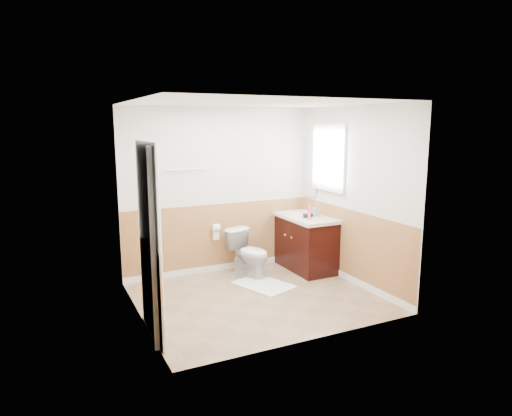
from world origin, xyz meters
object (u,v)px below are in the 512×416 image
lotion_bottle (309,212)px  bath_mat (264,285)px  toilet (249,253)px  vanity_cabinet (305,244)px  soap_dispenser (316,210)px

lotion_bottle → bath_mat: bearing=-169.7°
bath_mat → lotion_bottle: size_ratio=3.64×
toilet → vanity_cabinet: size_ratio=0.64×
vanity_cabinet → bath_mat: bearing=-155.7°
bath_mat → soap_dispenser: (1.05, 0.31, 0.94)m
vanity_cabinet → lotion_bottle: 0.63m
vanity_cabinet → soap_dispenser: size_ratio=5.64×
toilet → soap_dispenser: size_ratio=3.58×
toilet → lotion_bottle: lotion_bottle is taller
toilet → lotion_bottle: (0.83, -0.32, 0.61)m
toilet → soap_dispenser: (1.05, -0.17, 0.60)m
vanity_cabinet → soap_dispenser: (0.12, -0.12, 0.55)m
bath_mat → lotion_bottle: bearing=10.3°
vanity_cabinet → lotion_bottle: (-0.10, -0.27, 0.56)m
bath_mat → lotion_bottle: lotion_bottle is taller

